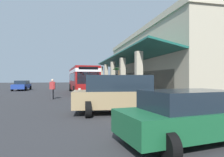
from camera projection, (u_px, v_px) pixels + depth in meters
ground at (141, 91)px, 26.87m from camera, size 120.00×120.00×0.00m
curb_strip at (101, 91)px, 25.64m from camera, size 31.06×0.50×0.12m
plaza_building at (167, 63)px, 27.60m from camera, size 26.18×13.72×7.93m
transit_bus at (82, 78)px, 24.46m from camera, size 11.35×3.31×3.34m
parked_sedan_green at (192, 115)px, 5.48m from camera, size 2.86×4.62×1.47m
parked_sedan_blue at (22, 85)px, 28.81m from camera, size 4.43×2.06×1.47m
parked_suv_tan at (119, 94)px, 9.93m from camera, size 3.02×4.97×1.97m
pedestrian at (52, 88)px, 16.50m from camera, size 0.59×0.51×1.74m
potted_palm at (119, 87)px, 22.27m from camera, size 1.85×1.94×3.06m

